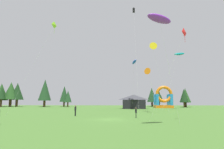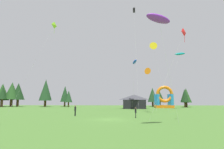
# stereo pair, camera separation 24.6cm
# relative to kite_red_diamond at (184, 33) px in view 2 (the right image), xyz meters

# --- Properties ---
(ground_plane) EXTENTS (120.00, 120.00, 0.00)m
(ground_plane) POSITION_rel_kite_red_diamond_xyz_m (-10.24, 2.32, -11.66)
(ground_plane) COLOR #47752D
(kite_red_diamond) EXTENTS (5.45, 0.80, 12.23)m
(kite_red_diamond) POSITION_rel_kite_red_diamond_xyz_m (0.00, 0.00, 0.00)
(kite_red_diamond) COLOR red
(kite_red_diamond) RESTS_ON ground_plane
(kite_black_box) EXTENTS (0.56, 9.17, 27.06)m
(kite_black_box) POSITION_rel_kite_red_diamond_xyz_m (-4.79, 23.64, 14.65)
(kite_black_box) COLOR black
(kite_black_box) RESTS_ON ground_plane
(kite_lime_diamond) EXTENTS (7.49, 2.81, 17.75)m
(kite_lime_diamond) POSITION_rel_kite_red_diamond_xyz_m (-21.49, 10.45, 5.41)
(kite_lime_diamond) COLOR #8CD826
(kite_lime_diamond) RESTS_ON ground_plane
(kite_blue_parafoil) EXTENTS (1.55, 5.39, 13.62)m
(kite_blue_parafoil) POSITION_rel_kite_red_diamond_xyz_m (-4.61, 26.34, 1.20)
(kite_blue_parafoil) COLOR blue
(kite_blue_parafoil) RESTS_ON ground_plane
(kite_teal_parafoil) EXTENTS (7.51, 3.26, 16.19)m
(kite_teal_parafoil) POSITION_rel_kite_red_diamond_xyz_m (8.17, 27.95, 3.73)
(kite_teal_parafoil) COLOR #0C7F7A
(kite_teal_parafoil) RESTS_ON ground_plane
(kite_orange_delta) EXTENTS (2.50, 2.15, 9.93)m
(kite_orange_delta) POSITION_rel_kite_red_diamond_xyz_m (-1.97, 18.75, -2.58)
(kite_orange_delta) COLOR orange
(kite_orange_delta) RESTS_ON ground_plane
(kite_purple_parafoil) EXTENTS (3.78, 2.49, 12.36)m
(kite_purple_parafoil) POSITION_rel_kite_red_diamond_xyz_m (-4.37, -4.59, 0.10)
(kite_purple_parafoil) COLOR purple
(kite_purple_parafoil) RESTS_ON ground_plane
(kite_yellow_delta) EXTENTS (3.65, 1.58, 14.43)m
(kite_yellow_delta) POSITION_rel_kite_red_diamond_xyz_m (-1.76, 13.89, 1.92)
(kite_yellow_delta) COLOR yellow
(kite_yellow_delta) RESTS_ON ground_plane
(person_midfield) EXTENTS (0.32, 0.32, 1.58)m
(person_midfield) POSITION_rel_kite_red_diamond_xyz_m (-6.32, 4.52, -10.73)
(person_midfield) COLOR black
(person_midfield) RESTS_ON ground_plane
(person_left_edge) EXTENTS (0.40, 0.40, 1.77)m
(person_left_edge) POSITION_rel_kite_red_diamond_xyz_m (-16.28, 7.49, -10.61)
(person_left_edge) COLOR black
(person_left_edge) RESTS_ON ground_plane
(inflatable_orange_dome) EXTENTS (5.61, 4.30, 7.06)m
(inflatable_orange_dome) POSITION_rel_kite_red_diamond_xyz_m (5.55, 37.53, -9.00)
(inflatable_orange_dome) COLOR orange
(inflatable_orange_dome) RESTS_ON ground_plane
(festival_tent) EXTENTS (6.50, 3.70, 4.12)m
(festival_tent) POSITION_rel_kite_red_diamond_xyz_m (-4.45, 32.18, -9.61)
(festival_tent) COLOR black
(festival_tent) RESTS_ON ground_plane
(tree_row_0) EXTENTS (5.00, 5.00, 8.64)m
(tree_row_0) POSITION_rel_kite_red_diamond_xyz_m (-52.97, 45.64, -6.23)
(tree_row_0) COLOR #4C331E
(tree_row_0) RESTS_ON ground_plane
(tree_row_1) EXTENTS (3.03, 3.03, 7.08)m
(tree_row_1) POSITION_rel_kite_red_diamond_xyz_m (-51.16, 42.95, -6.83)
(tree_row_1) COLOR #4C331E
(tree_row_1) RESTS_ON ground_plane
(tree_row_2) EXTENTS (5.38, 5.38, 9.13)m
(tree_row_2) POSITION_rel_kite_red_diamond_xyz_m (-49.46, 45.88, -5.80)
(tree_row_2) COLOR #4C331E
(tree_row_2) RESTS_ON ground_plane
(tree_row_3) EXTENTS (4.79, 4.79, 8.93)m
(tree_row_3) POSITION_rel_kite_red_diamond_xyz_m (-47.51, 46.80, -5.98)
(tree_row_3) COLOR #4C331E
(tree_row_3) RESTS_ON ground_plane
(tree_row_4) EXTENTS (4.64, 4.64, 10.10)m
(tree_row_4) POSITION_rel_kite_red_diamond_xyz_m (-36.40, 45.55, -5.52)
(tree_row_4) COLOR #4C331E
(tree_row_4) RESTS_ON ground_plane
(tree_row_5) EXTENTS (3.33, 3.33, 7.73)m
(tree_row_5) POSITION_rel_kite_red_diamond_xyz_m (-29.29, 46.37, -6.94)
(tree_row_5) COLOR #4C331E
(tree_row_5) RESTS_ON ground_plane
(tree_row_6) EXTENTS (2.68, 2.68, 5.82)m
(tree_row_6) POSITION_rel_kite_red_diamond_xyz_m (-27.08, 43.43, -7.96)
(tree_row_6) COLOR #4C331E
(tree_row_6) RESTS_ON ground_plane
(tree_row_7) EXTENTS (3.70, 3.70, 7.04)m
(tree_row_7) POSITION_rel_kite_red_diamond_xyz_m (3.63, 47.84, -7.31)
(tree_row_7) COLOR #4C331E
(tree_row_7) RESTS_ON ground_plane
(tree_row_8) EXTENTS (3.34, 3.34, 5.78)m
(tree_row_8) POSITION_rel_kite_red_diamond_xyz_m (5.69, 45.02, -7.95)
(tree_row_8) COLOR #4C331E
(tree_row_8) RESTS_ON ground_plane
(tree_row_9) EXTENTS (2.95, 2.95, 6.24)m
(tree_row_9) POSITION_rel_kite_red_diamond_xyz_m (13.71, 42.36, -7.71)
(tree_row_9) COLOR #4C331E
(tree_row_9) RESTS_ON ground_plane
(tree_row_10) EXTENTS (3.61, 3.61, 6.66)m
(tree_row_10) POSITION_rel_kite_red_diamond_xyz_m (14.88, 44.24, -7.56)
(tree_row_10) COLOR #4C331E
(tree_row_10) RESTS_ON ground_plane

